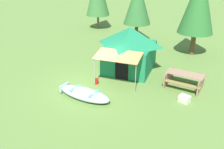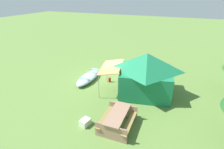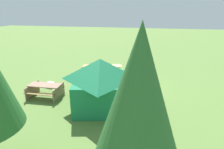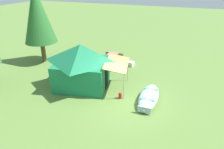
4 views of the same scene
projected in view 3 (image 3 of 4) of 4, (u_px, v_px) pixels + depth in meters
The scene contains 7 objects.
ground_plane at pixel (121, 87), 13.21m from camera, with size 80.00×80.00×0.00m, color #5C7E39.
beached_rowboat at pixel (118, 77), 14.39m from camera, with size 2.83×1.09×0.44m.
canvas_cabin_tent at pixel (100, 82), 10.17m from camera, with size 3.48×4.83×2.67m.
picnic_table at pixel (45, 89), 11.56m from camera, with size 1.95×1.52×0.79m.
cooler_box at pixel (50, 85), 13.13m from camera, with size 0.49×0.39×0.32m, color beige.
fuel_can at pixel (119, 86), 12.92m from camera, with size 0.17×0.17×0.33m, color red.
pine_tree_far_center at pixel (139, 102), 4.14m from camera, with size 2.18×2.18×4.92m.
Camera 3 is at (-1.84, 12.07, 5.13)m, focal length 30.99 mm.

